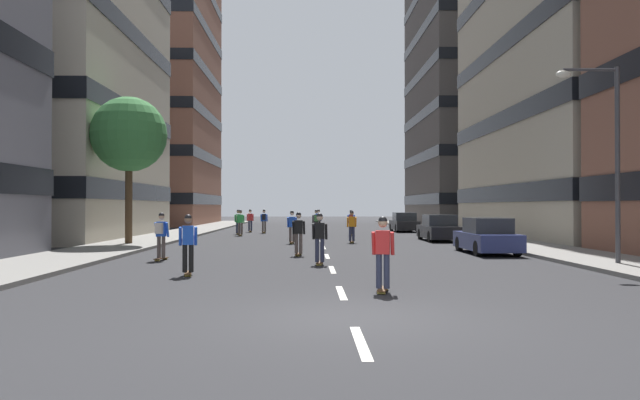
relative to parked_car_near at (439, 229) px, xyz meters
The scene contains 26 objects.
ground_plane 7.44m from the parked_car_near, 157.75° to the left, with size 157.47×157.47×0.00m, color #28282B.
sidewalk_left 17.78m from the parked_car_near, 159.98° to the left, with size 3.59×72.17×0.14m, color gray.
sidewalk_right 6.81m from the parked_car_near, 63.79° to the left, with size 3.59×72.17×0.14m, color gray.
lane_markings 8.26m from the parked_car_near, 146.36° to the left, with size 0.16×62.20×0.01m.
building_left_mid 27.91m from the parked_car_near, behind, with size 15.31×17.73×19.61m.
building_left_far 44.27m from the parked_car_near, 130.01° to the left, with size 15.31×18.61×36.59m.
building_right_far 37.87m from the parked_car_near, 68.28° to the left, with size 15.31×19.96×36.67m.
parked_car_near is the anchor object (origin of this frame).
parked_car_mid 12.38m from the parked_car_near, 90.00° to the left, with size 1.82×4.40×1.52m.
parked_car_far 9.18m from the parked_car_near, 90.00° to the right, with size 1.82×4.40×1.52m.
street_tree_near 17.88m from the parked_car_near, 166.35° to the right, with size 3.80×3.80×7.42m.
streetlamp_right 15.40m from the parked_car_near, 81.31° to the right, with size 2.13×0.30×6.50m.
skater_0 15.02m from the parked_car_near, 147.02° to the left, with size 0.54×0.91×1.78m.
skater_1 13.65m from the parked_car_near, 153.41° to the left, with size 0.53×0.90×1.78m.
skater_2 20.23m from the parked_car_near, 123.33° to the right, with size 0.56×0.92×1.78m.
skater_3 8.14m from the parked_car_near, 124.59° to the left, with size 0.55×0.92×1.78m.
skater_4 17.04m from the parked_car_near, 135.28° to the left, with size 0.56×0.92×1.78m.
skater_5 9.20m from the parked_car_near, 140.09° to the left, with size 0.53×0.90×1.78m.
skater_6 17.84m from the parked_car_near, 137.16° to the right, with size 0.57×0.92×1.78m.
skater_7 8.78m from the parked_car_near, 165.04° to the right, with size 0.54×0.91×1.78m.
skater_8 5.50m from the parked_car_near, 161.52° to the right, with size 0.53×0.90×1.78m.
skater_9 21.21m from the parked_car_near, 106.08° to the right, with size 0.57×0.92×1.78m.
skater_10 12.88m from the parked_car_near, 128.40° to the right, with size 0.55×0.92×1.78m.
skater_11 13.68m from the parked_car_near, 119.65° to the left, with size 0.57×0.92×1.78m.
skater_12 15.61m from the parked_car_near, 117.55° to the right, with size 0.55×0.92×1.78m.
skater_13 14.87m from the parked_car_near, 137.14° to the left, with size 0.54×0.91×1.78m.
Camera 1 is at (-0.78, -10.74, 2.01)m, focal length 33.22 mm.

